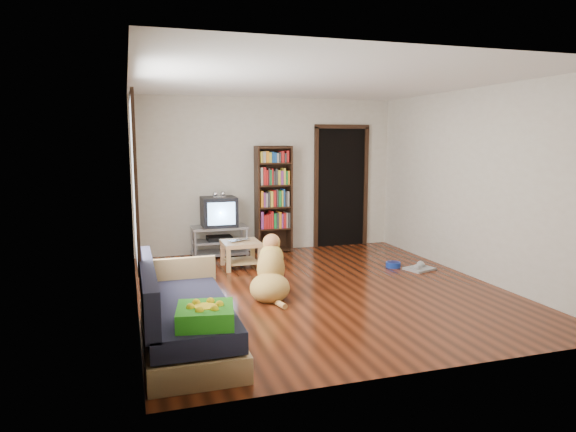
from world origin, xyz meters
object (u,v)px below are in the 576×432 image
object	(u,v)px
tv_stand	(219,240)
sofa	(183,320)
green_cushion	(205,315)
laptop	(241,241)
crt_tv	(219,211)
dog	(271,274)
bookshelf	(273,193)
coffee_table	(241,249)
grey_rag	(420,269)
dog_bowl	(393,265)

from	to	relation	value
tv_stand	sofa	world-z (taller)	sofa
green_cushion	laptop	world-z (taller)	green_cushion
crt_tv	dog	bearing A→B (deg)	-85.00
bookshelf	coffee_table	bearing A→B (deg)	-129.31
grey_rag	tv_stand	distance (m)	3.21
sofa	grey_rag	bearing A→B (deg)	27.02
dog_bowl	tv_stand	distance (m)	2.82
dog_bowl	bookshelf	bearing A→B (deg)	131.02
tv_stand	bookshelf	size ratio (longest dim) A/B	0.50
green_cushion	crt_tv	size ratio (longest dim) A/B	0.77
green_cushion	dog_bowl	xyz separation A→B (m)	(3.21, 2.71, -0.45)
sofa	green_cushion	bearing A→B (deg)	-78.54
dog_bowl	sofa	xyz separation A→B (m)	(-3.33, -2.10, 0.22)
dog_bowl	grey_rag	xyz separation A→B (m)	(0.30, -0.25, -0.03)
grey_rag	green_cushion	bearing A→B (deg)	-144.92
grey_rag	coffee_table	bearing A→B (deg)	159.66
coffee_table	dog	distance (m)	1.53
crt_tv	dog_bowl	bearing A→B (deg)	-33.28
laptop	tv_stand	size ratio (longest dim) A/B	0.37
dog	tv_stand	bearing A→B (deg)	95.05
grey_rag	bookshelf	distance (m)	2.72
dog_bowl	grey_rag	world-z (taller)	dog_bowl
tv_stand	dog	xyz separation A→B (m)	(0.21, -2.38, 0.01)
dog_bowl	coffee_table	distance (m)	2.30
crt_tv	bookshelf	xyz separation A→B (m)	(0.95, 0.07, 0.26)
dog_bowl	coffee_table	xyz separation A→B (m)	(-2.19, 0.67, 0.24)
laptop	crt_tv	bearing A→B (deg)	77.74
laptop	crt_tv	size ratio (longest dim) A/B	0.58
tv_stand	coffee_table	distance (m)	0.87
sofa	dog	world-z (taller)	sofa
dog_bowl	coffee_table	size ratio (longest dim) A/B	0.40
crt_tv	laptop	bearing A→B (deg)	-79.20
laptop	bookshelf	bearing A→B (deg)	28.50
laptop	crt_tv	xyz separation A→B (m)	(-0.17, 0.91, 0.33)
dog_bowl	dog	xyz separation A→B (m)	(-2.15, -0.86, 0.24)
coffee_table	dog	bearing A→B (deg)	-88.60
laptop	dog_bowl	size ratio (longest dim) A/B	1.53
green_cushion	grey_rag	bearing A→B (deg)	44.72
crt_tv	dog	world-z (taller)	crt_tv
grey_rag	crt_tv	distance (m)	3.29
laptop	dog_bowl	bearing A→B (deg)	-39.42
sofa	crt_tv	bearing A→B (deg)	75.07
green_cushion	grey_rag	xyz separation A→B (m)	(3.51, 2.46, -0.48)
tv_stand	coffee_table	world-z (taller)	tv_stand
tv_stand	crt_tv	world-z (taller)	crt_tv
dog	sofa	bearing A→B (deg)	-133.49
tv_stand	crt_tv	size ratio (longest dim) A/B	1.55
dog_bowl	grey_rag	bearing A→B (deg)	-39.81
green_cushion	tv_stand	distance (m)	4.33
bookshelf	green_cushion	bearing A→B (deg)	-112.54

